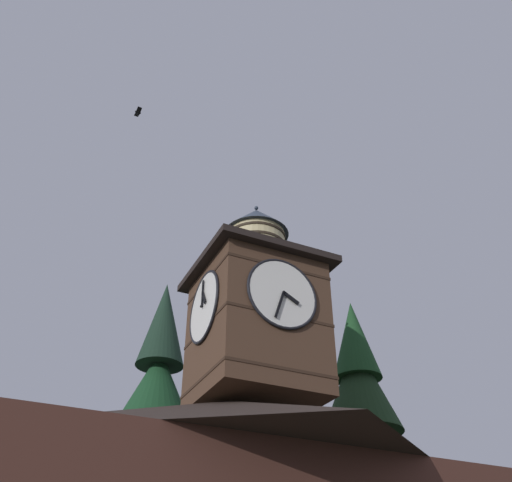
{
  "coord_description": "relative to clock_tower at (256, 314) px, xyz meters",
  "views": [
    {
      "loc": [
        5.39,
        13.54,
        1.65
      ],
      "look_at": [
        -2.3,
        -2.63,
        13.84
      ],
      "focal_mm": 40.97,
      "sensor_mm": 36.0,
      "label": 1
    }
  ],
  "objects": [
    {
      "name": "clock_tower",
      "position": [
        0.0,
        0.0,
        0.0
      ],
      "size": [
        4.52,
        4.52,
        8.03
      ],
      "color": "#4C3323",
      "rests_on": "building_main"
    },
    {
      "name": "moon",
      "position": [
        -18.16,
        -41.54,
        6.05
      ],
      "size": [
        1.46,
        1.46,
        1.46
      ],
      "color": "silver"
    },
    {
      "name": "flying_bird_high",
      "position": [
        5.26,
        0.71,
        6.99
      ],
      "size": [
        0.23,
        0.51,
        0.13
      ],
      "color": "black"
    }
  ]
}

